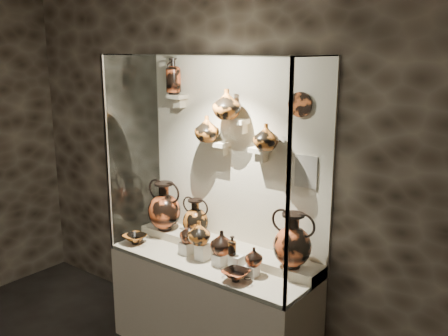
{
  "coord_description": "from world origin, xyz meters",
  "views": [
    {
      "loc": [
        2.31,
        -0.64,
        2.45
      ],
      "look_at": [
        0.06,
        2.26,
        1.56
      ],
      "focal_mm": 40.0,
      "sensor_mm": 36.0,
      "label": 1
    }
  ],
  "objects_px": {
    "amphora_left": "(165,206)",
    "ovoid_vase_a": "(207,129)",
    "jug_b": "(199,233)",
    "jug_e": "(254,256)",
    "amphora_mid": "(196,218)",
    "ovoid_vase_b": "(227,104)",
    "lekythos_tall": "(174,74)",
    "kylix_left": "(135,238)",
    "amphora_right": "(292,240)",
    "jug_a": "(189,233)",
    "lekythos_small": "(232,245)",
    "jug_c": "(222,242)",
    "ovoid_vase_c": "(266,137)",
    "kylix_right": "(236,274)"
  },
  "relations": [
    {
      "from": "jug_a",
      "to": "amphora_mid",
      "type": "bearing_deg",
      "value": 99.82
    },
    {
      "from": "jug_a",
      "to": "lekythos_small",
      "type": "relative_size",
      "value": 0.96
    },
    {
      "from": "jug_a",
      "to": "jug_e",
      "type": "distance_m",
      "value": 0.63
    },
    {
      "from": "lekythos_tall",
      "to": "amphora_left",
      "type": "bearing_deg",
      "value": -125.6
    },
    {
      "from": "amphora_mid",
      "to": "lekythos_small",
      "type": "height_order",
      "value": "amphora_mid"
    },
    {
      "from": "amphora_right",
      "to": "jug_b",
      "type": "height_order",
      "value": "amphora_right"
    },
    {
      "from": "amphora_left",
      "to": "ovoid_vase_b",
      "type": "relative_size",
      "value": 1.87
    },
    {
      "from": "amphora_left",
      "to": "ovoid_vase_a",
      "type": "bearing_deg",
      "value": 27.46
    },
    {
      "from": "lekythos_small",
      "to": "lekythos_tall",
      "type": "distance_m",
      "value": 1.49
    },
    {
      "from": "kylix_left",
      "to": "lekythos_tall",
      "type": "height_order",
      "value": "lekythos_tall"
    },
    {
      "from": "jug_e",
      "to": "lekythos_tall",
      "type": "relative_size",
      "value": 0.4
    },
    {
      "from": "amphora_mid",
      "to": "ovoid_vase_b",
      "type": "height_order",
      "value": "ovoid_vase_b"
    },
    {
      "from": "amphora_left",
      "to": "amphora_right",
      "type": "bearing_deg",
      "value": 18.28
    },
    {
      "from": "amphora_mid",
      "to": "jug_b",
      "type": "relative_size",
      "value": 1.74
    },
    {
      "from": "ovoid_vase_b",
      "to": "jug_c",
      "type": "bearing_deg",
      "value": -68.11
    },
    {
      "from": "jug_a",
      "to": "jug_c",
      "type": "xyz_separation_m",
      "value": [
        0.33,
        0.0,
        0.0
      ]
    },
    {
      "from": "jug_e",
      "to": "ovoid_vase_c",
      "type": "relative_size",
      "value": 0.7
    },
    {
      "from": "jug_b",
      "to": "jug_e",
      "type": "height_order",
      "value": "jug_b"
    },
    {
      "from": "lekythos_tall",
      "to": "ovoid_vase_a",
      "type": "distance_m",
      "value": 0.56
    },
    {
      "from": "amphora_left",
      "to": "amphora_right",
      "type": "height_order",
      "value": "amphora_left"
    },
    {
      "from": "jug_a",
      "to": "ovoid_vase_b",
      "type": "height_order",
      "value": "ovoid_vase_b"
    },
    {
      "from": "amphora_left",
      "to": "lekythos_small",
      "type": "relative_size",
      "value": 2.54
    },
    {
      "from": "amphora_mid",
      "to": "ovoid_vase_b",
      "type": "distance_m",
      "value": 1.02
    },
    {
      "from": "lekythos_tall",
      "to": "ovoid_vase_b",
      "type": "xyz_separation_m",
      "value": [
        0.59,
        -0.04,
        -0.2
      ]
    },
    {
      "from": "jug_b",
      "to": "kylix_right",
      "type": "bearing_deg",
      "value": -37.12
    },
    {
      "from": "jug_a",
      "to": "lekythos_tall",
      "type": "xyz_separation_m",
      "value": [
        -0.38,
        0.26,
        1.22
      ]
    },
    {
      "from": "amphora_left",
      "to": "ovoid_vase_c",
      "type": "bearing_deg",
      "value": 22.52
    },
    {
      "from": "jug_a",
      "to": "lekythos_tall",
      "type": "height_order",
      "value": "lekythos_tall"
    },
    {
      "from": "lekythos_small",
      "to": "kylix_right",
      "type": "distance_m",
      "value": 0.23
    },
    {
      "from": "kylix_left",
      "to": "ovoid_vase_b",
      "type": "relative_size",
      "value": 1.06
    },
    {
      "from": "amphora_mid",
      "to": "jug_c",
      "type": "xyz_separation_m",
      "value": [
        0.43,
        -0.19,
        -0.05
      ]
    },
    {
      "from": "amphora_right",
      "to": "ovoid_vase_b",
      "type": "height_order",
      "value": "ovoid_vase_b"
    },
    {
      "from": "jug_b",
      "to": "ovoid_vase_a",
      "type": "height_order",
      "value": "ovoid_vase_a"
    },
    {
      "from": "amphora_right",
      "to": "jug_a",
      "type": "xyz_separation_m",
      "value": [
        -0.84,
        -0.16,
        -0.09
      ]
    },
    {
      "from": "lekythos_tall",
      "to": "amphora_right",
      "type": "bearing_deg",
      "value": -16.25
    },
    {
      "from": "amphora_left",
      "to": "jug_a",
      "type": "relative_size",
      "value": 2.66
    },
    {
      "from": "lekythos_tall",
      "to": "jug_e",
      "type": "bearing_deg",
      "value": -26.15
    },
    {
      "from": "jug_b",
      "to": "ovoid_vase_a",
      "type": "distance_m",
      "value": 0.82
    },
    {
      "from": "lekythos_small",
      "to": "ovoid_vase_c",
      "type": "bearing_deg",
      "value": 87.39
    },
    {
      "from": "jug_c",
      "to": "lekythos_tall",
      "type": "distance_m",
      "value": 1.44
    },
    {
      "from": "kylix_left",
      "to": "ovoid_vase_b",
      "type": "height_order",
      "value": "ovoid_vase_b"
    },
    {
      "from": "jug_e",
      "to": "ovoid_vase_c",
      "type": "bearing_deg",
      "value": 83.0
    },
    {
      "from": "jug_e",
      "to": "ovoid_vase_b",
      "type": "distance_m",
      "value": 1.15
    },
    {
      "from": "jug_a",
      "to": "lekythos_small",
      "type": "distance_m",
      "value": 0.45
    },
    {
      "from": "amphora_left",
      "to": "ovoid_vase_a",
      "type": "relative_size",
      "value": 2.06
    },
    {
      "from": "jug_c",
      "to": "lekythos_tall",
      "type": "relative_size",
      "value": 0.55
    },
    {
      "from": "kylix_left",
      "to": "jug_e",
      "type": "bearing_deg",
      "value": 1.51
    },
    {
      "from": "amphora_mid",
      "to": "kylix_right",
      "type": "relative_size",
      "value": 1.35
    },
    {
      "from": "lekythos_small",
      "to": "ovoid_vase_c",
      "type": "xyz_separation_m",
      "value": [
        0.11,
        0.26,
        0.78
      ]
    },
    {
      "from": "ovoid_vase_b",
      "to": "amphora_mid",
      "type": "bearing_deg",
      "value": 176.92
    }
  ]
}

